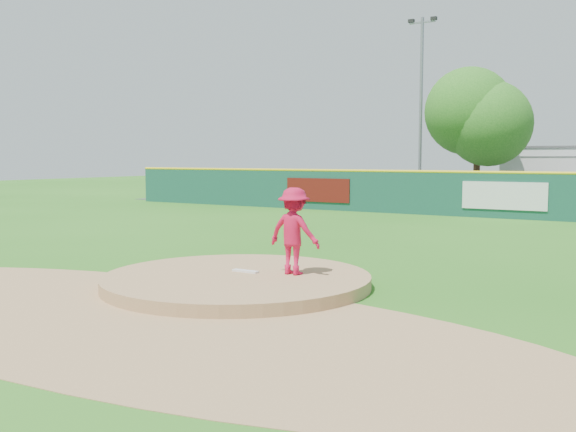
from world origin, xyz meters
The scene contains 12 objects.
ground centered at (0.00, 0.00, 0.00)m, with size 120.00×120.00×0.00m, color #286B19.
pitchers_mound centered at (0.00, 0.00, 0.00)m, with size 5.50×5.50×0.50m, color #9E774C.
pitching_rubber centered at (0.00, 0.30, 0.27)m, with size 0.60×0.15×0.04m, color white.
infield_dirt_arc centered at (0.00, -3.00, 0.01)m, with size 15.40×15.40×0.01m, color #9E774C.
parking_lot centered at (0.00, 27.00, 0.01)m, with size 44.00×16.00×0.02m, color #38383A.
pitcher centered at (0.99, 0.64, 1.14)m, with size 1.15×0.66×1.78m, color #C4103A.
van centered at (0.12, 21.01, 0.71)m, with size 2.30×4.99×1.39m, color silver.
fence_banners centered at (-3.46, 17.92, 1.00)m, with size 12.81×0.04×1.20m.
playground_slide centered at (-15.88, 22.48, 0.87)m, with size 1.10×3.10×1.71m.
outfield_fence centered at (0.00, 18.00, 1.09)m, with size 40.00×0.14×2.07m.
deciduous_tree centered at (-2.00, 25.00, 4.55)m, with size 5.60×5.60×7.36m.
light_pole_left centered at (-6.00, 27.00, 6.05)m, with size 1.75×0.25×11.00m.
Camera 1 is at (7.73, -10.52, 2.64)m, focal length 40.00 mm.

